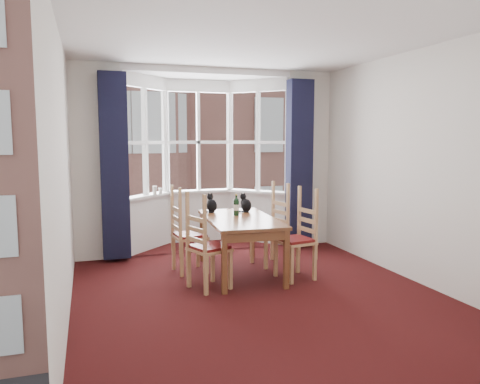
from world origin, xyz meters
name	(u,v)px	position (x,y,z in m)	size (l,w,h in m)	color
floor	(261,297)	(0.00, 0.00, 0.00)	(4.50, 4.50, 0.00)	black
ceiling	(262,36)	(0.00, 0.00, 2.80)	(4.50, 4.50, 0.00)	white
wall_left	(63,175)	(-2.00, 0.00, 1.40)	(4.50, 4.50, 0.00)	silver
wall_right	(417,167)	(2.00, 0.00, 1.40)	(4.50, 4.50, 0.00)	silver
wall_near	(390,195)	(0.00, -2.25, 1.40)	(4.00, 4.00, 0.00)	silver
wall_back_pier_left	(97,163)	(-1.65, 2.25, 1.40)	(0.70, 0.12, 2.80)	silver
wall_back_pier_right	(307,159)	(1.65, 2.25, 1.40)	(0.70, 0.12, 2.80)	silver
bay_window	(202,159)	(0.00, 2.75, 1.40)	(2.76, 0.94, 2.80)	white
curtain_left	(114,167)	(-1.42, 2.07, 1.35)	(0.38, 0.22, 2.60)	black
curtain_right	(299,163)	(1.42, 2.07, 1.35)	(0.38, 0.22, 2.60)	black
dining_table	(240,224)	(0.06, 0.93, 0.66)	(0.94, 1.61, 0.73)	brown
chair_left_near	(203,250)	(-0.55, 0.44, 0.47)	(0.52, 0.53, 0.92)	tan
chair_left_far	(183,237)	(-0.63, 1.20, 0.47)	(0.44, 0.46, 0.92)	tan
chair_right_near	(301,241)	(0.74, 0.53, 0.47)	(0.46, 0.48, 0.92)	tan
chair_right_far	(275,230)	(0.67, 1.24, 0.47)	(0.48, 0.49, 0.92)	tan
cat_left	(212,205)	(-0.17, 1.48, 0.84)	(0.16, 0.21, 0.27)	black
cat_right	(246,204)	(0.28, 1.36, 0.84)	(0.20, 0.23, 0.27)	black
wine_bottle	(236,206)	(0.07, 1.11, 0.86)	(0.07, 0.07, 0.28)	black
candle_tall	(155,190)	(-0.80, 2.60, 0.94)	(0.06, 0.06, 0.13)	white
candle_short	(161,191)	(-0.70, 2.63, 0.92)	(0.06, 0.06, 0.10)	white
street	(115,238)	(0.00, 32.25, -6.00)	(80.00, 80.00, 0.00)	#333335
tenement_building	(135,141)	(0.00, 14.01, 1.60)	(18.40, 7.80, 15.20)	#945A4C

